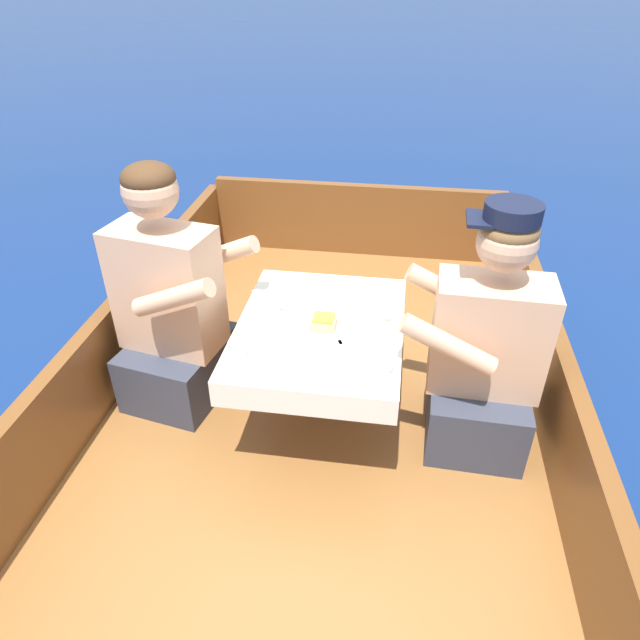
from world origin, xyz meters
The scene contains 20 objects.
ground_plane centered at (0.00, 0.00, 0.00)m, with size 60.00×60.00×0.00m, color navy.
boat_deck centered at (0.00, 0.00, 0.15)m, with size 1.89×3.10×0.30m, color brown.
gunwale_port centered at (-0.91, 0.00, 0.49)m, with size 0.06×3.10×0.39m, color brown.
gunwale_starboard centered at (0.91, 0.00, 0.49)m, with size 0.06×3.10×0.39m, color brown.
bow_coaming centered at (0.00, 1.52, 0.52)m, with size 1.77×0.06×0.45m, color brown.
cockpit_table centered at (0.00, -0.02, 0.69)m, with size 0.63×0.79×0.44m.
person_port centered at (-0.61, 0.03, 0.71)m, with size 0.58×0.52×1.02m.
person_starboard centered at (0.61, -0.04, 0.68)m, with size 0.53×0.45×0.98m.
plate_sandwich centered at (0.02, -0.05, 0.74)m, with size 0.19×0.19×0.01m.
plate_bread centered at (-0.12, 0.22, 0.74)m, with size 0.19×0.19×0.01m.
sandwich centered at (0.02, -0.05, 0.77)m, with size 0.09×0.09×0.05m.
bowl_port_near centered at (0.09, 0.13, 0.76)m, with size 0.14×0.14×0.04m.
bowl_starboard_near centered at (-0.10, -0.23, 0.76)m, with size 0.12×0.12×0.04m.
bowl_center_far centered at (0.22, -0.28, 0.76)m, with size 0.13×0.13×0.04m.
coffee_cup_port centered at (-0.21, 0.05, 0.77)m, with size 0.11×0.08×0.07m.
coffee_cup_starboard centered at (0.21, 0.04, 0.77)m, with size 0.10×0.07×0.05m.
tin_can centered at (-0.26, -0.25, 0.77)m, with size 0.07×0.07×0.05m.
utensil_knife_port centered at (0.00, 0.22, 0.74)m, with size 0.07×0.16×0.00m.
utensil_knife_starboard centered at (-0.25, 0.13, 0.74)m, with size 0.14×0.12×0.00m.
utensil_fork_port centered at (0.11, -0.17, 0.74)m, with size 0.08×0.16×0.00m.
Camera 1 is at (0.27, -1.80, 1.93)m, focal length 32.00 mm.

